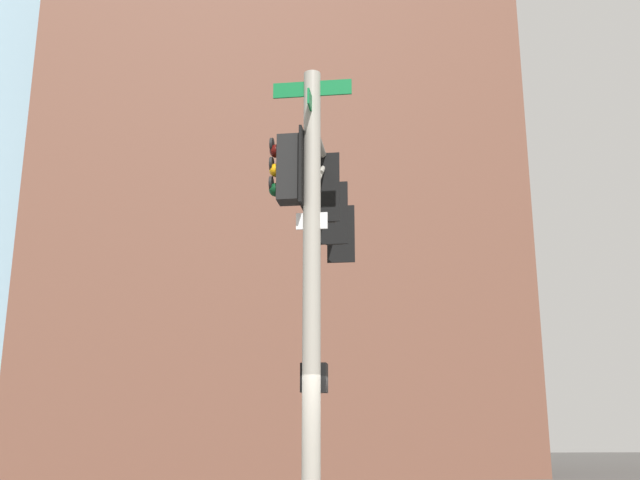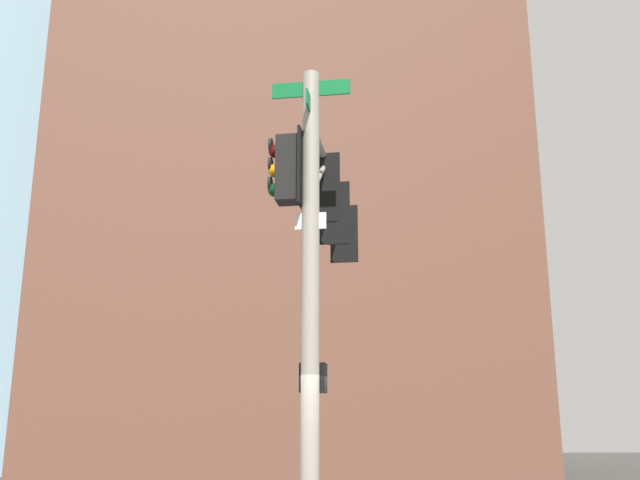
# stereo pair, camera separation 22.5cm
# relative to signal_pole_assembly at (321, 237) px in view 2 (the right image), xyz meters

# --- Properties ---
(signal_pole_assembly) EXTENTS (2.30, 5.28, 6.97)m
(signal_pole_assembly) POSITION_rel_signal_pole_assembly_xyz_m (0.00, 0.00, 0.00)
(signal_pole_assembly) COLOR #9E998C
(signal_pole_assembly) RESTS_ON ground_plane
(building_brick_nearside) EXTENTS (23.75, 18.04, 51.40)m
(building_brick_nearside) POSITION_rel_signal_pole_assembly_xyz_m (-2.81, -30.28, 20.91)
(building_brick_nearside) COLOR brown
(building_brick_nearside) RESTS_ON ground_plane
(building_brick_midblock) EXTENTS (17.38, 16.60, 40.15)m
(building_brick_midblock) POSITION_rel_signal_pole_assembly_xyz_m (-3.41, -37.43, 15.28)
(building_brick_midblock) COLOR brown
(building_brick_midblock) RESTS_ON ground_plane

